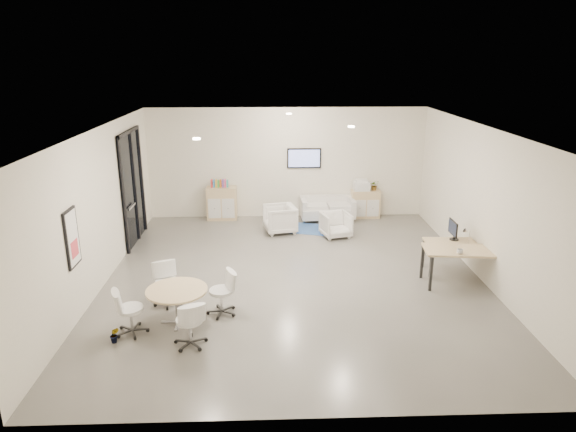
% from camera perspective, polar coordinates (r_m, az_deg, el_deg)
% --- Properties ---
extents(room_shell, '(9.60, 10.60, 4.80)m').
position_cam_1_polar(room_shell, '(10.60, 0.72, 1.01)').
color(room_shell, '#5E5C56').
rests_on(room_shell, ground).
extents(glass_door, '(0.09, 1.90, 2.85)m').
position_cam_1_polar(glass_door, '(13.49, -16.89, 3.41)').
color(glass_door, black).
rests_on(glass_door, room_shell).
extents(artwork, '(0.05, 0.54, 1.04)m').
position_cam_1_polar(artwork, '(9.72, -22.87, -2.29)').
color(artwork, black).
rests_on(artwork, room_shell).
extents(wall_tv, '(0.98, 0.06, 0.58)m').
position_cam_1_polar(wall_tv, '(14.93, 1.80, 6.43)').
color(wall_tv, black).
rests_on(wall_tv, room_shell).
extents(ceiling_spots, '(3.14, 4.14, 0.03)m').
position_cam_1_polar(ceiling_spots, '(11.09, -0.51, 10.09)').
color(ceiling_spots, '#FFEAC6').
rests_on(ceiling_spots, room_shell).
extents(sideboard_left, '(0.86, 0.44, 0.96)m').
position_cam_1_polar(sideboard_left, '(15.05, -7.36, 1.41)').
color(sideboard_left, tan).
rests_on(sideboard_left, room_shell).
extents(sideboard_right, '(0.83, 0.40, 0.83)m').
position_cam_1_polar(sideboard_right, '(15.29, 8.58, 1.36)').
color(sideboard_right, tan).
rests_on(sideboard_right, room_shell).
extents(books, '(0.49, 0.14, 0.22)m').
position_cam_1_polar(books, '(14.91, -7.61, 3.60)').
color(books, red).
rests_on(books, sideboard_left).
extents(printer, '(0.46, 0.39, 0.32)m').
position_cam_1_polar(printer, '(15.12, 8.15, 3.41)').
color(printer, white).
rests_on(printer, sideboard_right).
extents(loveseat, '(1.58, 0.86, 0.57)m').
position_cam_1_polar(loveseat, '(14.99, 4.37, 0.78)').
color(loveseat, silver).
rests_on(loveseat, room_shell).
extents(blue_rug, '(1.62, 1.30, 0.01)m').
position_cam_1_polar(blue_rug, '(14.22, 2.11, -1.41)').
color(blue_rug, '#33509C').
rests_on(blue_rug, room_shell).
extents(armchair_left, '(0.90, 0.94, 0.82)m').
position_cam_1_polar(armchair_left, '(13.84, -0.91, -0.18)').
color(armchair_left, silver).
rests_on(armchair_left, room_shell).
extents(armchair_right, '(0.85, 0.82, 0.72)m').
position_cam_1_polar(armchair_right, '(13.56, 5.35, -0.85)').
color(armchair_right, silver).
rests_on(armchair_right, room_shell).
extents(desk_rear, '(1.35, 0.71, 0.69)m').
position_cam_1_polar(desk_rear, '(11.83, 18.17, -3.09)').
color(desk_rear, tan).
rests_on(desk_rear, room_shell).
extents(desk_front, '(1.54, 0.88, 0.77)m').
position_cam_1_polar(desk_front, '(11.21, 18.60, -3.91)').
color(desk_front, tan).
rests_on(desk_front, room_shell).
extents(monitor, '(0.20, 0.50, 0.44)m').
position_cam_1_polar(monitor, '(11.85, 17.88, -1.46)').
color(monitor, black).
rests_on(monitor, desk_rear).
extents(round_table, '(1.08, 1.08, 0.66)m').
position_cam_1_polar(round_table, '(9.36, -12.24, -8.45)').
color(round_table, tan).
rests_on(round_table, room_shell).
extents(meeting_chairs, '(2.26, 2.26, 0.82)m').
position_cam_1_polar(meeting_chairs, '(9.44, -12.18, -9.34)').
color(meeting_chairs, white).
rests_on(meeting_chairs, room_shell).
extents(plant_cabinet, '(0.28, 0.31, 0.22)m').
position_cam_1_polar(plant_cabinet, '(15.18, 9.59, 3.26)').
color(plant_cabinet, '#3F7F3F').
rests_on(plant_cabinet, sideboard_right).
extents(plant_floor, '(0.18, 0.30, 0.13)m').
position_cam_1_polar(plant_floor, '(9.28, -18.67, -12.83)').
color(plant_floor, '#3F7F3F').
rests_on(plant_floor, room_shell).
extents(cup, '(0.15, 0.14, 0.13)m').
position_cam_1_polar(cup, '(10.92, 18.57, -3.69)').
color(cup, white).
rests_on(cup, desk_front).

